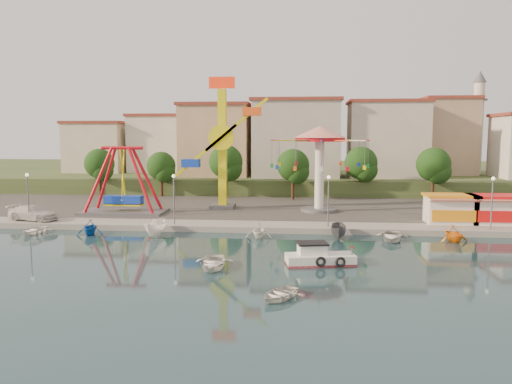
# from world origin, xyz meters

# --- Properties ---
(ground) EXTENTS (200.00, 200.00, 0.00)m
(ground) POSITION_xyz_m (0.00, 0.00, 0.00)
(ground) COLOR #16363D
(ground) RESTS_ON ground
(quay_deck) EXTENTS (200.00, 100.00, 0.60)m
(quay_deck) POSITION_xyz_m (0.00, 62.00, 0.30)
(quay_deck) COLOR #9E998E
(quay_deck) RESTS_ON ground
(asphalt_pad) EXTENTS (90.00, 28.00, 0.01)m
(asphalt_pad) POSITION_xyz_m (0.00, 30.00, 0.60)
(asphalt_pad) COLOR #4C4944
(asphalt_pad) RESTS_ON quay_deck
(hill_terrace) EXTENTS (200.00, 60.00, 3.00)m
(hill_terrace) POSITION_xyz_m (0.00, 67.00, 1.50)
(hill_terrace) COLOR #384C26
(hill_terrace) RESTS_ON ground
(pirate_ship_ride) EXTENTS (10.00, 5.00, 8.00)m
(pirate_ship_ride) POSITION_xyz_m (-15.97, 19.89, 4.39)
(pirate_ship_ride) COLOR #59595E
(pirate_ship_ride) RESTS_ON quay_deck
(kamikaze_tower) EXTENTS (7.93, 3.10, 16.50)m
(kamikaze_tower) POSITION_xyz_m (-4.33, 24.55, 8.42)
(kamikaze_tower) COLOR #59595E
(kamikaze_tower) RESTS_ON quay_deck
(wave_swinger) EXTENTS (11.60, 11.60, 10.40)m
(wave_swinger) POSITION_xyz_m (7.41, 23.27, 8.20)
(wave_swinger) COLOR #59595E
(wave_swinger) RESTS_ON quay_deck
(booth_left) EXTENTS (5.40, 3.78, 3.08)m
(booth_left) POSITION_xyz_m (21.07, 16.49, 2.16)
(booth_left) COLOR white
(booth_left) RESTS_ON quay_deck
(booth_mid) EXTENTS (5.40, 3.78, 3.08)m
(booth_mid) POSITION_xyz_m (25.52, 16.49, 2.16)
(booth_mid) COLOR white
(booth_mid) RESTS_ON quay_deck
(lamp_post_0) EXTENTS (0.14, 0.14, 5.00)m
(lamp_post_0) POSITION_xyz_m (-24.00, 13.00, 3.10)
(lamp_post_0) COLOR #59595E
(lamp_post_0) RESTS_ON quay_deck
(lamp_post_1) EXTENTS (0.14, 0.14, 5.00)m
(lamp_post_1) POSITION_xyz_m (-8.00, 13.00, 3.10)
(lamp_post_1) COLOR #59595E
(lamp_post_1) RESTS_ON quay_deck
(lamp_post_2) EXTENTS (0.14, 0.14, 5.00)m
(lamp_post_2) POSITION_xyz_m (8.00, 13.00, 3.10)
(lamp_post_2) COLOR #59595E
(lamp_post_2) RESTS_ON quay_deck
(lamp_post_3) EXTENTS (0.14, 0.14, 5.00)m
(lamp_post_3) POSITION_xyz_m (24.00, 13.00, 3.10)
(lamp_post_3) COLOR #59595E
(lamp_post_3) RESTS_ON quay_deck
(tree_0) EXTENTS (4.60, 4.60, 7.19)m
(tree_0) POSITION_xyz_m (-26.00, 36.98, 5.47)
(tree_0) COLOR #382314
(tree_0) RESTS_ON quay_deck
(tree_1) EXTENTS (4.35, 4.35, 6.80)m
(tree_1) POSITION_xyz_m (-16.00, 36.24, 5.20)
(tree_1) COLOR #382314
(tree_1) RESTS_ON quay_deck
(tree_2) EXTENTS (5.02, 5.02, 7.85)m
(tree_2) POSITION_xyz_m (-6.00, 35.81, 5.92)
(tree_2) COLOR #382314
(tree_2) RESTS_ON quay_deck
(tree_3) EXTENTS (4.68, 4.68, 7.32)m
(tree_3) POSITION_xyz_m (4.00, 34.36, 5.55)
(tree_3) COLOR #382314
(tree_3) RESTS_ON quay_deck
(tree_4) EXTENTS (4.86, 4.86, 7.60)m
(tree_4) POSITION_xyz_m (14.00, 37.35, 5.75)
(tree_4) COLOR #382314
(tree_4) RESTS_ON quay_deck
(tree_5) EXTENTS (4.83, 4.83, 7.54)m
(tree_5) POSITION_xyz_m (24.00, 35.54, 5.71)
(tree_5) COLOR #382314
(tree_5) RESTS_ON quay_deck
(building_0) EXTENTS (9.26, 9.53, 11.87)m
(building_0) POSITION_xyz_m (-33.37, 46.06, 8.93)
(building_0) COLOR beige
(building_0) RESTS_ON hill_terrace
(building_1) EXTENTS (12.33, 9.01, 8.63)m
(building_1) POSITION_xyz_m (-21.33, 51.38, 7.32)
(building_1) COLOR silver
(building_1) RESTS_ON hill_terrace
(building_2) EXTENTS (11.95, 9.28, 11.23)m
(building_2) POSITION_xyz_m (-8.19, 51.96, 8.62)
(building_2) COLOR tan
(building_2) RESTS_ON hill_terrace
(building_3) EXTENTS (12.59, 10.50, 9.20)m
(building_3) POSITION_xyz_m (5.60, 48.80, 7.60)
(building_3) COLOR beige
(building_3) RESTS_ON hill_terrace
(building_4) EXTENTS (10.75, 9.23, 9.24)m
(building_4) POSITION_xyz_m (19.07, 52.20, 7.62)
(building_4) COLOR beige
(building_4) RESTS_ON hill_terrace
(building_5) EXTENTS (12.77, 10.96, 11.21)m
(building_5) POSITION_xyz_m (32.37, 50.33, 8.61)
(building_5) COLOR tan
(building_5) RESTS_ON hill_terrace
(minaret) EXTENTS (2.80, 2.80, 18.00)m
(minaret) POSITION_xyz_m (36.00, 54.00, 12.55)
(minaret) COLOR silver
(minaret) RESTS_ON hill_terrace
(cabin_motorboat) EXTENTS (5.56, 2.96, 1.86)m
(cabin_motorboat) POSITION_xyz_m (6.64, 0.38, 0.50)
(cabin_motorboat) COLOR white
(cabin_motorboat) RESTS_ON ground
(rowboat_a) EXTENTS (3.20, 4.30, 0.85)m
(rowboat_a) POSITION_xyz_m (-1.32, -1.45, 0.43)
(rowboat_a) COLOR white
(rowboat_a) RESTS_ON ground
(rowboat_b) EXTENTS (3.56, 3.85, 0.65)m
(rowboat_b) POSITION_xyz_m (4.00, -8.08, 0.33)
(rowboat_b) COLOR silver
(rowboat_b) RESTS_ON ground
(van) EXTENTS (6.03, 3.49, 1.64)m
(van) POSITION_xyz_m (-24.11, 14.00, 1.42)
(van) COLOR silver
(van) RESTS_ON quay_deck
(moored_boat_0) EXTENTS (2.71, 3.69, 0.74)m
(moored_boat_0) POSITION_xyz_m (-21.75, 9.80, 0.37)
(moored_boat_0) COLOR white
(moored_boat_0) RESTS_ON ground
(moored_boat_1) EXTENTS (3.12, 3.43, 1.56)m
(moored_boat_1) POSITION_xyz_m (-15.80, 9.80, 0.78)
(moored_boat_1) COLOR #145AB3
(moored_boat_1) RESTS_ON ground
(moored_boat_2) EXTENTS (1.83, 4.21, 1.59)m
(moored_boat_2) POSITION_xyz_m (-9.09, 9.80, 0.79)
(moored_boat_2) COLOR white
(moored_boat_2) RESTS_ON ground
(moored_boat_4) EXTENTS (2.64, 3.04, 1.57)m
(moored_boat_4) POSITION_xyz_m (1.17, 9.80, 0.79)
(moored_boat_4) COLOR white
(moored_boat_4) RESTS_ON ground
(moored_boat_5) EXTENTS (1.74, 4.01, 1.51)m
(moored_boat_5) POSITION_xyz_m (8.86, 9.80, 0.76)
(moored_boat_5) COLOR #4F4F53
(moored_boat_5) RESTS_ON ground
(moored_boat_6) EXTENTS (3.86, 4.76, 0.87)m
(moored_boat_6) POSITION_xyz_m (13.84, 9.80, 0.43)
(moored_boat_6) COLOR silver
(moored_boat_6) RESTS_ON ground
(moored_boat_7) EXTENTS (3.27, 3.55, 1.56)m
(moored_boat_7) POSITION_xyz_m (19.53, 9.80, 0.78)
(moored_boat_7) COLOR orange
(moored_boat_7) RESTS_ON ground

